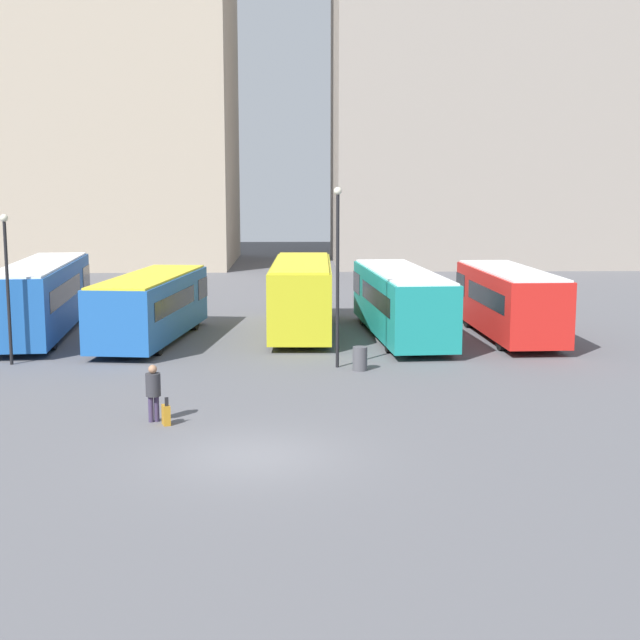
# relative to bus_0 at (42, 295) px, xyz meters

# --- Properties ---
(ground_plane) EXTENTS (160.00, 160.00, 0.00)m
(ground_plane) POSITION_rel_bus_0_xyz_m (10.10, -17.89, -1.72)
(ground_plane) COLOR #56565B
(building_block_left) EXTENTS (27.19, 16.58, 40.39)m
(building_block_left) POSITION_rel_bus_0_xyz_m (-7.65, 35.40, 18.48)
(building_block_left) COLOR tan
(building_block_left) RESTS_ON ground_plane
(building_block_right) EXTENTS (25.61, 15.77, 38.30)m
(building_block_right) POSITION_rel_bus_0_xyz_m (27.05, 35.40, 17.43)
(building_block_right) COLOR gray
(building_block_right) RESTS_ON ground_plane
(bus_0) EXTENTS (3.58, 12.22, 3.15)m
(bus_0) POSITION_rel_bus_0_xyz_m (0.00, 0.00, 0.00)
(bus_0) COLOR #1E56A3
(bus_0) RESTS_ON ground_plane
(bus_1) EXTENTS (3.76, 9.99, 2.78)m
(bus_1) POSITION_rel_bus_0_xyz_m (5.05, -1.74, -0.20)
(bus_1) COLOR #1E56A3
(bus_1) RESTS_ON ground_plane
(bus_2) EXTENTS (2.81, 10.39, 3.16)m
(bus_2) POSITION_rel_bus_0_xyz_m (11.35, 0.34, -0.00)
(bus_2) COLOR gold
(bus_2) RESTS_ON ground_plane
(bus_3) EXTENTS (3.35, 11.22, 2.90)m
(bus_3) POSITION_rel_bus_0_xyz_m (15.57, -1.04, -0.13)
(bus_3) COLOR #19847F
(bus_3) RESTS_ON ground_plane
(bus_4) EXTENTS (2.88, 9.41, 2.95)m
(bus_4) POSITION_rel_bus_0_xyz_m (20.18, -1.31, -0.12)
(bus_4) COLOR red
(bus_4) RESTS_ON ground_plane
(traveler) EXTENTS (0.53, 0.53, 1.61)m
(traveler) POSITION_rel_bus_0_xyz_m (7.14, -14.66, -0.76)
(traveler) COLOR #382D4C
(traveler) RESTS_ON ground_plane
(suitcase) EXTENTS (0.29, 0.40, 0.80)m
(suitcase) POSITION_rel_bus_0_xyz_m (7.53, -15.00, -1.44)
(suitcase) COLOR #B27A1E
(suitcase) RESTS_ON ground_plane
(lamp_post_0) EXTENTS (0.28, 0.28, 5.47)m
(lamp_post_0) POSITION_rel_bus_0_xyz_m (0.69, -6.59, 1.51)
(lamp_post_0) COLOR black
(lamp_post_0) RESTS_ON ground_plane
(lamp_post_1) EXTENTS (0.28, 0.28, 6.43)m
(lamp_post_1) POSITION_rel_bus_0_xyz_m (12.58, -7.40, 2.01)
(lamp_post_1) COLOR black
(lamp_post_1) RESTS_ON ground_plane
(trash_bin) EXTENTS (0.52, 0.52, 0.85)m
(trash_bin) POSITION_rel_bus_0_xyz_m (13.35, -7.97, -1.29)
(trash_bin) COLOR #47474C
(trash_bin) RESTS_ON ground_plane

